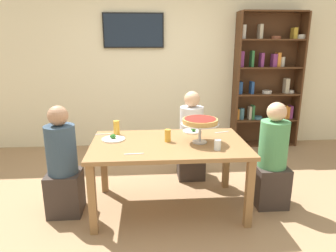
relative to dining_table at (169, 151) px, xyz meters
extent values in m
plane|color=#9E7A56|center=(0.00, 0.00, -0.65)|extent=(12.00, 12.00, 0.00)
cube|color=beige|center=(0.00, 2.20, 0.75)|extent=(8.00, 0.12, 2.80)
cube|color=olive|center=(0.00, 0.00, 0.07)|extent=(1.59, 0.96, 0.04)
cube|color=olive|center=(-0.74, -0.42, -0.30)|extent=(0.07, 0.07, 0.70)
cube|color=olive|center=(0.74, -0.42, -0.30)|extent=(0.07, 0.07, 0.70)
cube|color=olive|center=(-0.74, 0.42, -0.30)|extent=(0.07, 0.07, 0.70)
cube|color=olive|center=(0.74, 0.42, -0.30)|extent=(0.07, 0.07, 0.70)
cube|color=#4C2D19|center=(1.27, 1.98, 0.45)|extent=(0.03, 0.30, 2.20)
cube|color=#4C2D19|center=(2.34, 1.98, 0.45)|extent=(0.03, 0.30, 2.20)
cube|color=#4C2D19|center=(1.80, 2.12, 0.45)|extent=(1.10, 0.02, 2.20)
cube|color=#4C2D19|center=(1.80, 1.98, -0.64)|extent=(1.04, 0.28, 0.02)
cube|color=#4C2D19|center=(1.80, 1.98, -0.20)|extent=(1.04, 0.28, 0.02)
cube|color=#4C2D19|center=(1.80, 1.98, 0.24)|extent=(1.04, 0.28, 0.02)
cube|color=#4C2D19|center=(1.80, 1.98, 0.68)|extent=(1.04, 0.28, 0.02)
cube|color=#4C2D19|center=(1.80, 1.98, 1.12)|extent=(1.04, 0.28, 0.02)
cube|color=#4C2D19|center=(1.80, 1.98, 1.55)|extent=(1.04, 0.28, 0.02)
cube|color=orange|center=(1.32, 1.98, -0.10)|extent=(0.04, 0.13, 0.18)
cylinder|color=#3D7084|center=(1.40, 1.98, -0.09)|extent=(0.09, 0.09, 0.19)
cube|color=#B2A88E|center=(1.54, 1.98, -0.08)|extent=(0.05, 0.11, 0.22)
cube|color=#2D6B38|center=(1.59, 1.98, -0.07)|extent=(0.04, 0.13, 0.24)
cylinder|color=#3D7084|center=(1.69, 1.98, -0.17)|extent=(0.15, 0.15, 0.04)
cube|color=#2D6B38|center=(1.92, 1.98, -0.10)|extent=(0.06, 0.13, 0.18)
cube|color=#2D6B38|center=(1.98, 1.98, -0.10)|extent=(0.06, 0.13, 0.18)
cube|color=maroon|center=(2.05, 1.98, -0.10)|extent=(0.06, 0.12, 0.18)
cube|color=navy|center=(2.11, 1.98, -0.11)|extent=(0.04, 0.13, 0.16)
cube|color=orange|center=(2.15, 1.98, -0.07)|extent=(0.04, 0.13, 0.23)
cube|color=orange|center=(2.20, 1.98, -0.08)|extent=(0.04, 0.13, 0.21)
cube|color=#7A3370|center=(2.25, 1.98, -0.08)|extent=(0.05, 0.13, 0.22)
cube|color=navy|center=(1.33, 1.98, 0.35)|extent=(0.06, 0.13, 0.20)
cube|color=navy|center=(1.54, 1.98, 0.35)|extent=(0.05, 0.13, 0.20)
cylinder|color=silver|center=(1.81, 1.98, 0.28)|extent=(0.16, 0.16, 0.05)
cube|color=#B2A88E|center=(2.13, 1.98, 0.38)|extent=(0.06, 0.12, 0.25)
cylinder|color=silver|center=(2.22, 1.98, 0.27)|extent=(0.11, 0.11, 0.05)
cube|color=#7A3370|center=(1.33, 1.98, 0.82)|extent=(0.06, 0.11, 0.25)
cube|color=#2D6B38|center=(1.51, 1.98, 0.82)|extent=(0.04, 0.13, 0.26)
cube|color=#7A3370|center=(1.67, 1.98, 0.80)|extent=(0.05, 0.13, 0.22)
cube|color=#7A3370|center=(1.88, 1.98, 0.79)|extent=(0.07, 0.13, 0.21)
cube|color=orange|center=(1.95, 1.98, 0.80)|extent=(0.05, 0.13, 0.23)
cylinder|color=beige|center=(2.02, 1.98, 0.77)|extent=(0.08, 0.08, 0.16)
cylinder|color=silver|center=(1.34, 1.98, 1.24)|extent=(0.08, 0.08, 0.22)
cube|color=#B2A88E|center=(1.61, 1.98, 1.24)|extent=(0.05, 0.13, 0.23)
cylinder|color=brown|center=(1.88, 1.98, 1.15)|extent=(0.15, 0.15, 0.05)
cube|color=#B7932D|center=(2.17, 1.98, 1.22)|extent=(0.06, 0.13, 0.17)
cylinder|color=beige|center=(2.29, 1.98, 1.17)|extent=(0.17, 0.17, 0.07)
cube|color=black|center=(-0.40, 2.11, 1.26)|extent=(0.96, 0.05, 0.54)
cube|color=#192333|center=(-0.40, 2.08, 1.26)|extent=(0.92, 0.01, 0.50)
cube|color=#382D28|center=(-1.08, -0.02, -0.43)|extent=(0.34, 0.34, 0.45)
cylinder|color=#33475B|center=(-1.08, -0.02, 0.05)|extent=(0.30, 0.30, 0.50)
sphere|color=#A87A5B|center=(-1.08, -0.02, 0.40)|extent=(0.20, 0.20, 0.20)
cube|color=#382D28|center=(0.35, 0.76, -0.43)|extent=(0.34, 0.34, 0.45)
cylinder|color=silver|center=(0.35, 0.76, 0.05)|extent=(0.30, 0.30, 0.50)
sphere|color=tan|center=(0.35, 0.76, 0.40)|extent=(0.20, 0.20, 0.20)
cube|color=#382D28|center=(1.11, -0.02, -0.43)|extent=(0.34, 0.34, 0.45)
cylinder|color=#4C935B|center=(1.11, -0.02, 0.05)|extent=(0.30, 0.30, 0.50)
sphere|color=tan|center=(1.11, -0.02, 0.40)|extent=(0.20, 0.20, 0.20)
cylinder|color=silver|center=(0.32, -0.02, 0.09)|extent=(0.15, 0.15, 0.01)
cylinder|color=silver|center=(0.32, -0.02, 0.19)|extent=(0.03, 0.03, 0.18)
cylinder|color=silver|center=(0.32, -0.02, 0.29)|extent=(0.39, 0.39, 0.01)
cylinder|color=tan|center=(0.32, -0.02, 0.31)|extent=(0.36, 0.36, 0.05)
cylinder|color=maroon|center=(0.32, -0.02, 0.34)|extent=(0.32, 0.32, 0.00)
cylinder|color=white|center=(0.30, 0.37, 0.09)|extent=(0.22, 0.22, 0.01)
sphere|color=#2D7028|center=(0.31, 0.34, 0.13)|extent=(0.05, 0.05, 0.05)
sphere|color=#2D7028|center=(0.31, 0.40, 0.13)|extent=(0.05, 0.05, 0.05)
cylinder|color=white|center=(-0.58, 0.14, 0.09)|extent=(0.25, 0.25, 0.01)
sphere|color=#2D7028|center=(-0.60, 0.15, 0.12)|extent=(0.04, 0.04, 0.04)
sphere|color=#2D7028|center=(-0.58, 0.14, 0.12)|extent=(0.04, 0.04, 0.04)
sphere|color=#2D7028|center=(-0.58, 0.14, 0.13)|extent=(0.05, 0.05, 0.05)
sphere|color=#2D7028|center=(-0.57, 0.14, 0.12)|extent=(0.04, 0.04, 0.04)
cylinder|color=gold|center=(-0.56, 0.32, 0.17)|extent=(0.07, 0.07, 0.16)
cylinder|color=gold|center=(-0.01, 0.03, 0.15)|extent=(0.07, 0.07, 0.13)
cylinder|color=white|center=(0.45, -0.25, 0.14)|extent=(0.07, 0.07, 0.10)
cube|color=silver|center=(-0.35, -0.31, 0.09)|extent=(0.18, 0.03, 0.00)
cube|color=silver|center=(-0.71, 0.35, 0.09)|extent=(0.18, 0.04, 0.00)
cube|color=silver|center=(0.64, 0.32, 0.09)|extent=(0.18, 0.07, 0.00)
camera|label=1|loc=(-0.23, -2.99, 1.10)|focal=32.81mm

